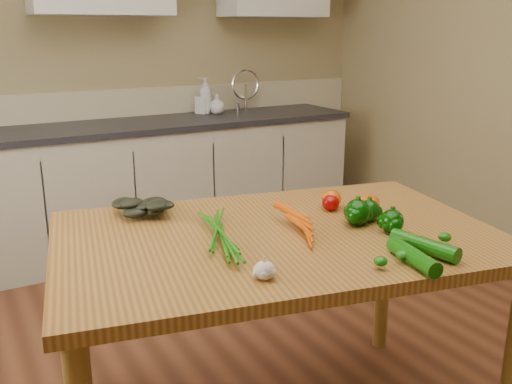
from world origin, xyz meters
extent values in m
cube|color=tan|center=(0.00, 2.51, 1.30)|extent=(4.00, 0.02, 2.60)
cube|color=beige|center=(0.00, 2.48, 0.55)|extent=(3.98, 0.03, 1.10)
cube|color=#AFA892|center=(0.20, 2.19, 0.43)|extent=(2.80, 0.60, 0.86)
cube|color=#28282D|center=(0.20, 2.19, 0.88)|extent=(2.84, 0.64, 0.04)
cube|color=#99999E|center=(0.98, 2.19, 0.84)|extent=(0.55, 0.42, 0.10)
cylinder|color=silver|center=(0.98, 2.37, 1.02)|extent=(0.02, 0.02, 0.24)
cube|color=#9F692E|center=(-0.13, 0.04, 0.80)|extent=(1.70, 1.27, 0.04)
cylinder|color=olive|center=(0.48, -0.52, 0.39)|extent=(0.07, 0.07, 0.78)
cylinder|color=olive|center=(-0.74, 0.59, 0.39)|extent=(0.07, 0.07, 0.78)
cylinder|color=olive|center=(0.65, 0.32, 0.39)|extent=(0.07, 0.07, 0.78)
imported|color=silver|center=(0.64, 2.36, 1.03)|extent=(0.11, 0.11, 0.27)
imported|color=silver|center=(0.62, 2.37, 1.00)|extent=(0.12, 0.12, 0.19)
imported|color=silver|center=(0.70, 2.29, 0.97)|extent=(0.16, 0.16, 0.15)
ellipsoid|color=beige|center=(-0.36, -0.28, 0.85)|extent=(0.06, 0.06, 0.05)
sphere|color=#043302|center=(0.17, -0.03, 0.87)|extent=(0.10, 0.10, 0.10)
sphere|color=#043302|center=(0.24, -0.02, 0.87)|extent=(0.08, 0.08, 0.08)
sphere|color=#043302|center=(0.22, -0.16, 0.87)|extent=(0.08, 0.08, 0.08)
ellipsoid|color=#840202|center=(0.19, 0.15, 0.86)|extent=(0.07, 0.07, 0.06)
ellipsoid|color=#C94905|center=(0.21, 0.19, 0.86)|extent=(0.08, 0.08, 0.07)
ellipsoid|color=#C94905|center=(0.31, 0.07, 0.86)|extent=(0.08, 0.08, 0.07)
cylinder|color=#0C4C08|center=(0.18, -0.36, 0.85)|extent=(0.10, 0.24, 0.05)
cylinder|color=#0C4C08|center=(0.09, -0.40, 0.85)|extent=(0.09, 0.23, 0.05)
camera|label=1|loc=(-1.11, -1.59, 1.52)|focal=40.00mm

